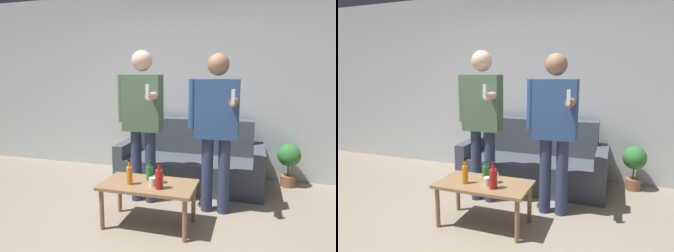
# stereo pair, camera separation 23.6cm
# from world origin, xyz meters

# --- Properties ---
(ground_plane) EXTENTS (16.00, 16.00, 0.00)m
(ground_plane) POSITION_xyz_m (0.00, 0.00, 0.00)
(ground_plane) COLOR gray
(wall_back) EXTENTS (8.00, 0.06, 2.70)m
(wall_back) POSITION_xyz_m (0.00, 2.20, 1.35)
(wall_back) COLOR silver
(wall_back) RESTS_ON ground_plane
(couch) EXTENTS (1.92, 0.84, 0.88)m
(couch) POSITION_xyz_m (0.14, 1.72, 0.31)
(couch) COLOR #474C56
(couch) RESTS_ON ground_plane
(coffee_table) EXTENTS (0.92, 0.50, 0.44)m
(coffee_table) POSITION_xyz_m (-0.02, 0.43, 0.38)
(coffee_table) COLOR #8E6B47
(coffee_table) RESTS_ON ground_plane
(bottle_orange) EXTENTS (0.07, 0.07, 0.20)m
(bottle_orange) POSITION_xyz_m (-0.04, 0.52, 0.52)
(bottle_orange) COLOR #23752D
(bottle_orange) RESTS_ON coffee_table
(bottle_green) EXTENTS (0.06, 0.06, 0.24)m
(bottle_green) POSITION_xyz_m (-0.19, 0.36, 0.53)
(bottle_green) COLOR orange
(bottle_green) RESTS_ON coffee_table
(bottle_dark) EXTENTS (0.08, 0.08, 0.25)m
(bottle_dark) POSITION_xyz_m (0.12, 0.33, 0.54)
(bottle_dark) COLOR #B21E1E
(bottle_dark) RESTS_ON coffee_table
(wine_glass_near) EXTENTS (0.08, 0.08, 0.15)m
(wine_glass_near) POSITION_xyz_m (0.08, 0.48, 0.54)
(wine_glass_near) COLOR silver
(wine_glass_near) RESTS_ON coffee_table
(cup_on_table) EXTENTS (0.07, 0.07, 0.08)m
(cup_on_table) POSITION_xyz_m (0.04, 0.37, 0.48)
(cup_on_table) COLOR white
(cup_on_table) RESTS_ON coffee_table
(person_standing_left) EXTENTS (0.52, 0.45, 1.77)m
(person_standing_left) POSITION_xyz_m (-0.29, 0.98, 1.04)
(person_standing_left) COLOR navy
(person_standing_left) RESTS_ON ground_plane
(person_standing_right) EXTENTS (0.53, 0.44, 1.71)m
(person_standing_right) POSITION_xyz_m (0.56, 0.92, 1.00)
(person_standing_right) COLOR navy
(person_standing_right) RESTS_ON ground_plane
(potted_plant) EXTENTS (0.30, 0.30, 0.58)m
(potted_plant) POSITION_xyz_m (1.42, 1.97, 0.37)
(potted_plant) COLOR #936042
(potted_plant) RESTS_ON ground_plane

